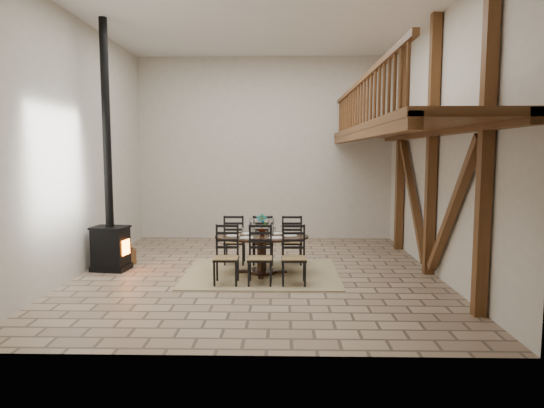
{
  "coord_description": "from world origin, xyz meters",
  "views": [
    {
      "loc": [
        0.49,
        -9.48,
        2.38
      ],
      "look_at": [
        0.28,
        0.4,
        1.34
      ],
      "focal_mm": 32.0,
      "sensor_mm": 36.0,
      "label": 1
    }
  ],
  "objects_px": {
    "dining_table": "(262,254)",
    "log_basket": "(125,256)",
    "wood_stove": "(110,216)",
    "log_stack": "(123,253)"
  },
  "relations": [
    {
      "from": "log_basket",
      "to": "log_stack",
      "type": "xyz_separation_m",
      "value": [
        -0.19,
        0.44,
        -0.03
      ]
    },
    {
      "from": "wood_stove",
      "to": "log_stack",
      "type": "bearing_deg",
      "value": 103.21
    },
    {
      "from": "dining_table",
      "to": "log_basket",
      "type": "distance_m",
      "value": 3.11
    },
    {
      "from": "wood_stove",
      "to": "log_basket",
      "type": "height_order",
      "value": "wood_stove"
    },
    {
      "from": "dining_table",
      "to": "log_basket",
      "type": "height_order",
      "value": "dining_table"
    },
    {
      "from": "log_basket",
      "to": "log_stack",
      "type": "height_order",
      "value": "log_basket"
    },
    {
      "from": "wood_stove",
      "to": "log_basket",
      "type": "relative_size",
      "value": 10.47
    },
    {
      "from": "wood_stove",
      "to": "log_basket",
      "type": "distance_m",
      "value": 1.11
    },
    {
      "from": "dining_table",
      "to": "log_stack",
      "type": "relative_size",
      "value": 5.0
    },
    {
      "from": "log_stack",
      "to": "log_basket",
      "type": "bearing_deg",
      "value": -67.1
    }
  ]
}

